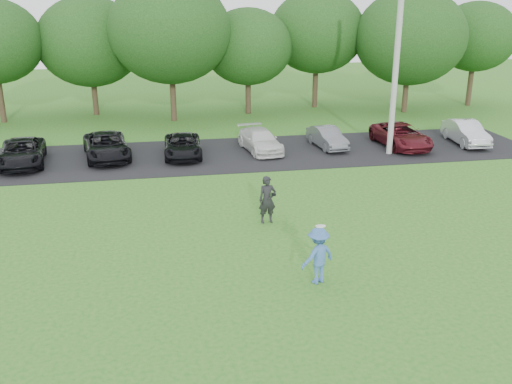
# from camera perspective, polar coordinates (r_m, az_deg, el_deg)

# --- Properties ---
(ground) EXTENTS (100.00, 100.00, 0.00)m
(ground) POSITION_cam_1_polar(r_m,az_deg,el_deg) (16.59, 2.18, -8.20)
(ground) COLOR #25651D
(ground) RESTS_ON ground
(parking_lot) EXTENTS (32.00, 6.50, 0.03)m
(parking_lot) POSITION_cam_1_polar(r_m,az_deg,el_deg) (28.58, -3.40, 3.77)
(parking_lot) COLOR black
(parking_lot) RESTS_ON ground
(utility_pole) EXTENTS (0.28, 0.28, 9.67)m
(utility_pole) POSITION_cam_1_polar(r_m,az_deg,el_deg) (28.59, 13.90, 13.11)
(utility_pole) COLOR #A7A8A2
(utility_pole) RESTS_ON ground
(frisbee_player) EXTENTS (1.21, 0.97, 1.84)m
(frisbee_player) POSITION_cam_1_polar(r_m,az_deg,el_deg) (15.88, 6.22, -6.33)
(frisbee_player) COLOR #3E68AE
(frisbee_player) RESTS_ON ground
(camera_bystander) EXTENTS (0.64, 0.45, 1.69)m
(camera_bystander) POSITION_cam_1_polar(r_m,az_deg,el_deg) (19.83, 1.14, -0.78)
(camera_bystander) COLOR black
(camera_bystander) RESTS_ON ground
(parked_cars) EXTENTS (28.01, 5.00, 1.22)m
(parked_cars) POSITION_cam_1_polar(r_m,az_deg,el_deg) (28.32, -5.92, 4.81)
(parked_cars) COLOR silver
(parked_cars) RESTS_ON parking_lot
(tree_row) EXTENTS (42.39, 9.85, 8.64)m
(tree_row) POSITION_cam_1_polar(r_m,az_deg,el_deg) (37.52, -3.08, 15.08)
(tree_row) COLOR #38281C
(tree_row) RESTS_ON ground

